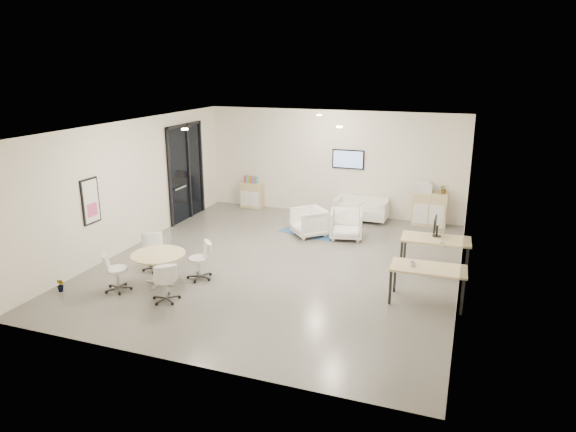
% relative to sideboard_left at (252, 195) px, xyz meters
% --- Properties ---
extents(room_shell, '(9.60, 10.60, 4.80)m').
position_rel_sideboard_left_xyz_m(room_shell, '(2.62, -4.29, 1.20)').
color(room_shell, '#575450').
rests_on(room_shell, ground).
extents(glass_door, '(0.09, 1.90, 2.85)m').
position_rel_sideboard_left_xyz_m(glass_door, '(-1.33, -1.78, 1.10)').
color(glass_door, black).
rests_on(glass_door, room_shell).
extents(artwork, '(0.05, 0.54, 1.04)m').
position_rel_sideboard_left_xyz_m(artwork, '(-1.35, -5.89, 1.14)').
color(artwork, black).
rests_on(artwork, room_shell).
extents(wall_tv, '(0.98, 0.06, 0.58)m').
position_rel_sideboard_left_xyz_m(wall_tv, '(3.12, 0.18, 1.35)').
color(wall_tv, black).
rests_on(wall_tv, room_shell).
extents(ceiling_spots, '(3.14, 4.14, 0.03)m').
position_rel_sideboard_left_xyz_m(ceiling_spots, '(2.42, -3.45, 2.78)').
color(ceiling_spots, '#FFEAC6').
rests_on(ceiling_spots, room_shell).
extents(sideboard_left, '(0.72, 0.38, 0.81)m').
position_rel_sideboard_left_xyz_m(sideboard_left, '(0.00, 0.00, 0.00)').
color(sideboard_left, tan).
rests_on(sideboard_left, room_shell).
extents(sideboard_right, '(0.97, 0.47, 0.97)m').
position_rel_sideboard_left_xyz_m(sideboard_right, '(5.62, -0.05, 0.08)').
color(sideboard_right, tan).
rests_on(sideboard_right, room_shell).
extents(books, '(0.42, 0.14, 0.22)m').
position_rel_sideboard_left_xyz_m(books, '(-0.04, 0.00, 0.52)').
color(books, red).
rests_on(books, sideboard_left).
extents(printer, '(0.52, 0.46, 0.33)m').
position_rel_sideboard_left_xyz_m(printer, '(5.40, -0.04, 0.72)').
color(printer, white).
rests_on(printer, sideboard_right).
extents(loveseat, '(1.58, 0.82, 0.58)m').
position_rel_sideboard_left_xyz_m(loveseat, '(3.66, -0.18, -0.09)').
color(loveseat, white).
rests_on(loveseat, room_shell).
extents(blue_rug, '(1.81, 1.42, 0.01)m').
position_rel_sideboard_left_xyz_m(blue_rug, '(2.63, -1.75, -0.40)').
color(blue_rug, navy).
rests_on(blue_rug, room_shell).
extents(armchair_left, '(1.11, 1.11, 0.84)m').
position_rel_sideboard_left_xyz_m(armchair_left, '(2.63, -2.14, 0.01)').
color(armchair_left, white).
rests_on(armchair_left, room_shell).
extents(armchair_right, '(0.98, 0.94, 0.86)m').
position_rel_sideboard_left_xyz_m(armchair_right, '(3.64, -2.02, 0.03)').
color(armchair_right, white).
rests_on(armchair_right, room_shell).
extents(desk_rear, '(1.53, 0.81, 0.78)m').
position_rel_sideboard_left_xyz_m(desk_rear, '(6.05, -3.57, 0.30)').
color(desk_rear, tan).
rests_on(desk_rear, room_shell).
extents(desk_front, '(1.46, 0.76, 0.75)m').
position_rel_sideboard_left_xyz_m(desk_front, '(6.05, -5.29, 0.27)').
color(desk_front, tan).
rests_on(desk_front, room_shell).
extents(monitor, '(0.20, 0.50, 0.44)m').
position_rel_sideboard_left_xyz_m(monitor, '(6.01, -3.42, 0.61)').
color(monitor, black).
rests_on(monitor, desk_rear).
extents(round_table, '(1.14, 1.14, 0.69)m').
position_rel_sideboard_left_xyz_m(round_table, '(0.63, -6.31, 0.20)').
color(round_table, tan).
rests_on(round_table, room_shell).
extents(meeting_chairs, '(2.11, 2.11, 0.82)m').
position_rel_sideboard_left_xyz_m(meeting_chairs, '(0.63, -6.31, 0.01)').
color(meeting_chairs, white).
rests_on(meeting_chairs, room_shell).
extents(plant_cabinet, '(0.31, 0.33, 0.21)m').
position_rel_sideboard_left_xyz_m(plant_cabinet, '(5.98, -0.03, 0.67)').
color(plant_cabinet, '#3F7F3F').
rests_on(plant_cabinet, sideboard_right).
extents(plant_floor, '(0.22, 0.32, 0.13)m').
position_rel_sideboard_left_xyz_m(plant_floor, '(-1.08, -7.33, -0.34)').
color(plant_floor, '#3F7F3F').
rests_on(plant_floor, room_shell).
extents(cup, '(0.14, 0.13, 0.12)m').
position_rel_sideboard_left_xyz_m(cup, '(5.75, -5.35, 0.40)').
color(cup, white).
rests_on(cup, desk_front).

